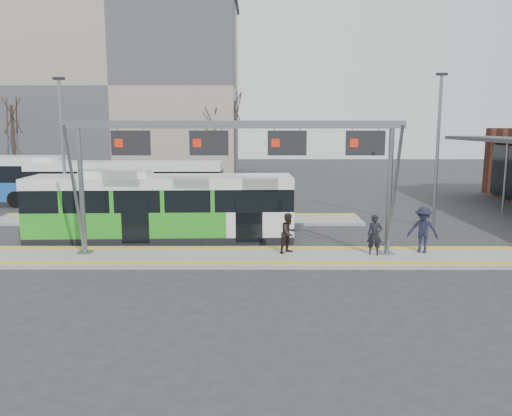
{
  "coord_description": "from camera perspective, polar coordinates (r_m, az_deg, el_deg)",
  "views": [
    {
      "loc": [
        0.37,
        -18.95,
        5.14
      ],
      "look_at": [
        0.3,
        3.0,
        1.53
      ],
      "focal_mm": 35.0,
      "sensor_mm": 36.0,
      "label": 1
    }
  ],
  "objects": [
    {
      "name": "bg_bus_green",
      "position": [
        32.1,
        -14.52,
        2.46
      ],
      "size": [
        11.85,
        2.57,
        2.96
      ],
      "rotation": [
        0.0,
        0.0,
        -0.0
      ],
      "color": "black",
      "rests_on": "ground"
    },
    {
      "name": "hero_bus",
      "position": [
        22.96,
        -10.77,
        -0.0
      ],
      "size": [
        11.82,
        2.97,
        3.23
      ],
      "rotation": [
        0.0,
        0.0,
        0.04
      ],
      "color": "black",
      "rests_on": "ground"
    },
    {
      "name": "tactile_main",
      "position": [
        19.6,
        -0.9,
        -5.38
      ],
      "size": [
        22.0,
        2.65,
        0.02
      ],
      "color": "yellow",
      "rests_on": "platform_main"
    },
    {
      "name": "tactile_second",
      "position": [
        28.87,
        -8.52,
        -0.7
      ],
      "size": [
        20.0,
        0.35,
        0.02
      ],
      "color": "yellow",
      "rests_on": "platform_second"
    },
    {
      "name": "tree_left",
      "position": [
        49.32,
        -5.27,
        9.65
      ],
      "size": [
        1.4,
        1.4,
        7.17
      ],
      "color": "#382B21",
      "rests_on": "ground"
    },
    {
      "name": "lamp_east",
      "position": [
        26.47,
        20.04,
        6.5
      ],
      "size": [
        0.5,
        0.25,
        7.69
      ],
      "color": "slate",
      "rests_on": "ground"
    },
    {
      "name": "platform_second",
      "position": [
        27.77,
        -8.87,
        -1.28
      ],
      "size": [
        20.0,
        3.0,
        0.15
      ],
      "primitive_type": "cube",
      "color": "gray",
      "rests_on": "ground"
    },
    {
      "name": "apartment_block",
      "position": [
        56.94,
        -14.83,
        13.14
      ],
      "size": [
        24.5,
        12.5,
        18.4
      ],
      "color": "#9F9285",
      "rests_on": "ground"
    },
    {
      "name": "platform_main",
      "position": [
        19.62,
        -0.9,
        -5.62
      ],
      "size": [
        22.0,
        3.0,
        0.15
      ],
      "primitive_type": "cube",
      "color": "gray",
      "rests_on": "ground"
    },
    {
      "name": "gantry",
      "position": [
        19.24,
        -1.96,
        6.83
      ],
      "size": [
        13.0,
        1.68,
        5.2
      ],
      "color": "slate",
      "rests_on": "platform_main"
    },
    {
      "name": "passenger_a",
      "position": [
        20.05,
        13.41,
        -3.01
      ],
      "size": [
        0.64,
        0.49,
        1.58
      ],
      "primitive_type": "imported",
      "rotation": [
        0.0,
        0.0,
        -0.21
      ],
      "color": "black",
      "rests_on": "platform_main"
    },
    {
      "name": "passenger_b",
      "position": [
        19.85,
        3.76,
        -2.87
      ],
      "size": [
        0.98,
        0.98,
        1.6
      ],
      "primitive_type": "imported",
      "rotation": [
        0.0,
        0.0,
        0.78
      ],
      "color": "black",
      "rests_on": "platform_main"
    },
    {
      "name": "passenger_c",
      "position": [
        20.89,
        18.55,
        -2.36
      ],
      "size": [
        1.38,
        1.16,
        1.86
      ],
      "primitive_type": "imported",
      "rotation": [
        0.0,
        0.0,
        -0.47
      ],
      "color": "#1B1D31",
      "rests_on": "platform_main"
    },
    {
      "name": "ground",
      "position": [
        19.64,
        -0.9,
        -5.83
      ],
      "size": [
        120.0,
        120.0,
        0.0
      ],
      "primitive_type": "plane",
      "color": "#2D2D30",
      "rests_on": "ground"
    },
    {
      "name": "tree_mid",
      "position": [
        50.94,
        -2.51,
        11.01
      ],
      "size": [
        1.4,
        1.4,
        8.74
      ],
      "color": "#382B21",
      "rests_on": "ground"
    },
    {
      "name": "tree_far",
      "position": [
        51.29,
        -26.12,
        9.41
      ],
      "size": [
        1.4,
        1.4,
        7.96
      ],
      "color": "#382B21",
      "rests_on": "ground"
    },
    {
      "name": "lamp_west",
      "position": [
        25.07,
        -21.16,
        5.91
      ],
      "size": [
        0.5,
        0.25,
        7.34
      ],
      "color": "slate",
      "rests_on": "ground"
    }
  ]
}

